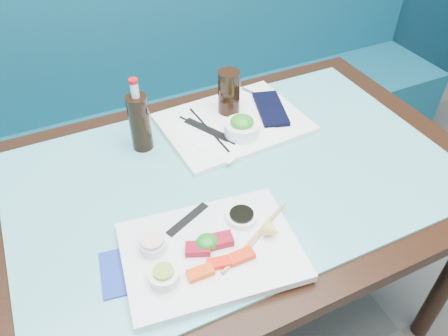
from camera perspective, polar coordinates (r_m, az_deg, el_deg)
name	(u,v)px	position (r m, az deg, el deg)	size (l,w,h in m)	color
booth_bench	(153,125)	(2.08, -9.20, 5.57)	(3.00, 0.56, 1.17)	#0F4C61
dining_table	(234,196)	(1.29, 1.37, -3.66)	(1.40, 0.90, 0.75)	black
glass_top	(235,174)	(1.23, 1.44, -0.80)	(1.22, 0.76, 0.01)	#58ADB1
sashimi_plate	(211,251)	(1.03, -1.72, -10.81)	(0.40, 0.29, 0.02)	white
salmon_left	(200,273)	(0.97, -3.13, -13.49)	(0.06, 0.03, 0.01)	#FF440A
salmon_mid	(220,263)	(0.99, -0.52, -12.28)	(0.06, 0.03, 0.01)	#FC1A0A
salmon_right	(241,256)	(1.00, 2.26, -11.46)	(0.06, 0.03, 0.01)	#F52B09
tuna_left	(198,249)	(1.01, -3.44, -10.50)	(0.06, 0.03, 0.02)	maroon
tuna_right	(220,240)	(1.02, -0.56, -9.44)	(0.06, 0.04, 0.02)	maroon
seaweed_garnish	(207,242)	(1.01, -2.24, -9.64)	(0.05, 0.05, 0.03)	#1B761C
ramekin_wasabi	(164,276)	(0.97, -7.84, -13.86)	(0.07, 0.07, 0.03)	white
wasabi_fill	(163,271)	(0.95, -7.94, -13.23)	(0.04, 0.04, 0.01)	#7EB139
ramekin_ginger	(153,246)	(1.02, -9.28, -9.99)	(0.06, 0.06, 0.03)	white
ginger_fill	(152,241)	(1.01, -9.40, -9.35)	(0.05, 0.05, 0.01)	beige
soy_dish	(242,217)	(1.07, 2.30, -6.39)	(0.08, 0.08, 0.02)	white
soy_fill	(242,214)	(1.07, 2.32, -6.02)	(0.06, 0.06, 0.01)	black
lemon_wedge	(273,230)	(1.03, 6.38, -8.11)	(0.04, 0.04, 0.03)	#E4E46C
chopstick_sleeve	(188,219)	(1.08, -4.77, -6.66)	(0.13, 0.02, 0.00)	black
wooden_chopstick_a	(256,236)	(1.04, 4.21, -8.80)	(0.01, 0.01, 0.26)	tan
wooden_chopstick_b	(260,234)	(1.04, 4.69, -8.65)	(0.01, 0.01, 0.20)	tan
serving_tray	(233,123)	(1.40, 1.25, 5.90)	(0.44, 0.33, 0.02)	white
paper_placemat	(234,121)	(1.39, 1.25, 6.21)	(0.35, 0.24, 0.00)	white
seaweed_bowl	(242,129)	(1.32, 2.33, 5.11)	(0.11, 0.11, 0.04)	white
seaweed_salad	(242,122)	(1.31, 2.36, 6.06)	(0.07, 0.07, 0.04)	#278F21
cola_glass	(229,92)	(1.40, 0.65, 9.86)	(0.07, 0.07, 0.14)	black
navy_pouch	(270,109)	(1.45, 6.09, 7.72)	(0.08, 0.19, 0.01)	black
fork	(254,94)	(1.52, 3.88, 9.64)	(0.01, 0.01, 0.10)	white
black_chopstick_a	(206,130)	(1.35, -2.33, 5.00)	(0.01, 0.01, 0.22)	black
black_chopstick_b	(209,129)	(1.35, -2.02, 5.10)	(0.01, 0.01, 0.25)	black
tray_sleeve	(207,130)	(1.35, -2.17, 5.02)	(0.03, 0.17, 0.00)	black
cola_bottle_body	(140,123)	(1.29, -10.94, 5.82)	(0.06, 0.06, 0.18)	black
cola_bottle_neck	(135,90)	(1.23, -11.60, 9.96)	(0.02, 0.02, 0.04)	white
cola_bottle_cap	(133,81)	(1.21, -11.78, 11.06)	(0.03, 0.03, 0.01)	red
blue_napkin	(130,269)	(1.03, -12.20, -12.80)	(0.13, 0.13, 0.01)	navy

